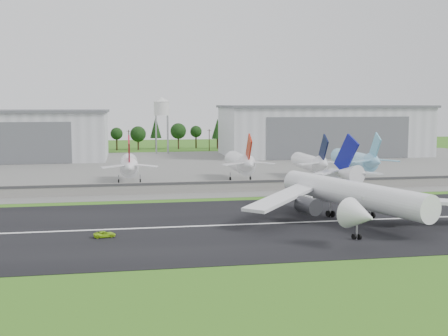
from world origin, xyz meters
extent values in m
plane|color=#286618|center=(0.00, 0.00, 0.00)|extent=(600.00, 600.00, 0.00)
cube|color=black|center=(0.00, 10.00, 0.05)|extent=(320.00, 60.00, 0.10)
cube|color=white|center=(0.00, 10.00, 0.11)|extent=(220.00, 1.00, 0.02)
cube|color=slate|center=(0.00, 120.00, 0.05)|extent=(320.00, 150.00, 0.10)
cube|color=gray|center=(0.00, 55.00, 1.75)|extent=(240.00, 0.50, 3.50)
cube|color=#38383A|center=(0.00, 54.70, 3.00)|extent=(240.00, 0.12, 0.70)
cube|color=silver|center=(-80.00, 165.00, 11.00)|extent=(95.00, 42.00, 22.00)
cube|color=#595B60|center=(-80.00, 165.00, 22.60)|extent=(97.00, 44.00, 1.20)
cube|color=silver|center=(75.00, 165.00, 12.00)|extent=(100.00, 45.00, 24.00)
cube|color=#595B60|center=(75.00, 165.00, 24.60)|extent=(102.00, 47.00, 1.20)
cube|color=#595B60|center=(75.00, 142.35, 10.08)|extent=(70.00, 0.30, 19.68)
cylinder|color=#99999E|center=(-8.00, 182.00, 10.00)|extent=(0.50, 0.50, 20.00)
cylinder|color=#99999E|center=(-2.00, 188.00, 10.00)|extent=(0.50, 0.50, 20.00)
cylinder|color=silver|center=(-5.00, 185.00, 23.50)|extent=(8.00, 8.00, 7.00)
cone|color=silver|center=(-5.00, 185.00, 28.20)|extent=(8.40, 8.40, 2.40)
cylinder|color=white|center=(26.18, 10.00, 6.20)|extent=(19.96, 43.46, 5.80)
cone|color=white|center=(17.95, -13.61, 6.20)|extent=(7.45, 7.57, 5.80)
cone|color=white|center=(34.90, 35.02, 7.40)|extent=(8.17, 10.31, 5.51)
cube|color=navy|center=(34.73, 34.55, 12.70)|extent=(3.61, 9.17, 11.13)
cube|color=white|center=(39.68, 3.17, 5.40)|extent=(28.49, 9.71, 2.65)
cylinder|color=#333338|center=(34.00, 3.57, 3.80)|extent=(5.40, 6.44, 3.80)
cube|color=white|center=(39.45, 32.91, 7.80)|extent=(9.07, 3.39, 0.98)
cube|color=white|center=(11.35, 13.05, 5.40)|extent=(23.04, 24.27, 2.65)
cylinder|color=#333338|center=(16.05, 9.82, 3.80)|extent=(5.40, 6.44, 3.80)
cube|color=white|center=(30.01, 36.20, 7.80)|extent=(9.10, 7.99, 0.98)
cube|color=#99999E|center=(24.86, 6.22, 1.70)|extent=(19.32, 31.62, 3.20)
cylinder|color=black|center=(22.91, 14.31, 0.85)|extent=(0.87, 1.55, 1.50)
imported|color=#9FD919|center=(-27.82, 3.24, 0.69)|extent=(4.53, 2.69, 1.18)
cylinder|color=white|center=(-22.51, 80.00, 5.89)|extent=(5.78, 24.00, 5.78)
cone|color=white|center=(-22.51, 64.50, 6.89)|extent=(5.49, 7.00, 5.49)
cube|color=#AA0D25|center=(-22.51, 65.00, 11.69)|extent=(0.45, 8.59, 10.02)
cylinder|color=#99999E|center=(-26.01, 78.00, 1.50)|extent=(0.32, 0.32, 3.00)
cylinder|color=#99999E|center=(-19.01, 78.00, 1.50)|extent=(0.32, 0.32, 3.00)
cylinder|color=black|center=(-26.01, 78.00, 0.80)|extent=(0.40, 1.40, 1.40)
cylinder|color=white|center=(14.69, 80.00, 6.04)|extent=(6.09, 24.00, 6.09)
cone|color=white|center=(14.69, 64.50, 7.04)|extent=(5.79, 7.00, 5.79)
cube|color=#AC1E0D|center=(14.69, 65.00, 11.84)|extent=(0.45, 8.59, 10.02)
cylinder|color=#99999E|center=(11.19, 78.00, 1.50)|extent=(0.32, 0.32, 3.00)
cylinder|color=#99999E|center=(18.19, 78.00, 1.50)|extent=(0.32, 0.32, 3.00)
cylinder|color=black|center=(11.19, 78.00, 0.80)|extent=(0.40, 1.40, 1.40)
cylinder|color=white|center=(39.33, 80.00, 5.67)|extent=(5.35, 24.00, 5.35)
cone|color=white|center=(39.33, 64.50, 6.67)|extent=(5.08, 7.00, 5.08)
cube|color=black|center=(39.33, 65.00, 11.47)|extent=(0.45, 8.59, 10.02)
cylinder|color=#99999E|center=(35.83, 78.00, 1.50)|extent=(0.32, 0.32, 3.00)
cylinder|color=#99999E|center=(42.83, 78.00, 1.50)|extent=(0.32, 0.32, 3.00)
cylinder|color=black|center=(35.83, 78.00, 0.80)|extent=(0.40, 1.40, 1.40)
cylinder|color=#85C3E6|center=(58.05, 85.00, 5.93)|extent=(5.86, 30.00, 5.86)
cone|color=#85C3E6|center=(58.05, 66.50, 6.93)|extent=(5.57, 7.00, 5.57)
cube|color=#67B5D3|center=(58.05, 67.00, 11.73)|extent=(0.45, 8.59, 10.02)
cylinder|color=#99999E|center=(54.55, 83.00, 1.50)|extent=(0.32, 0.32, 3.00)
cylinder|color=#99999E|center=(61.55, 83.00, 1.50)|extent=(0.32, 0.32, 3.00)
cylinder|color=black|center=(54.55, 83.00, 0.80)|extent=(0.40, 1.40, 1.40)
camera|label=1|loc=(-23.21, -107.06, 26.31)|focal=45.00mm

